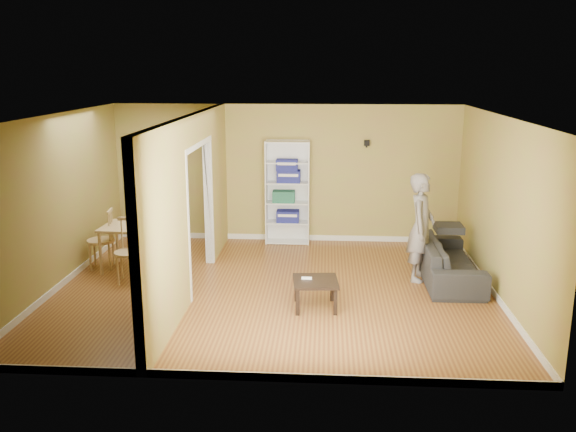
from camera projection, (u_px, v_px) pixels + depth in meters
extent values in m
plane|color=brown|center=(274.00, 290.00, 9.18)|extent=(6.50, 6.50, 0.00)
plane|color=white|center=(273.00, 116.00, 8.56)|extent=(6.50, 6.50, 0.00)
plane|color=#AB8750|center=(286.00, 174.00, 11.53)|extent=(6.50, 0.00, 6.50)
plane|color=#AB8750|center=(250.00, 266.00, 6.20)|extent=(6.50, 0.00, 6.50)
plane|color=#AB8750|center=(56.00, 203.00, 9.07)|extent=(0.00, 5.50, 5.50)
plane|color=#AB8750|center=(501.00, 209.00, 8.67)|extent=(0.00, 5.50, 5.50)
cube|color=black|center=(367.00, 143.00, 11.24)|extent=(0.10, 0.10, 0.10)
imported|color=black|center=(448.00, 254.00, 9.57)|extent=(2.12, 0.91, 0.81)
imported|color=slate|center=(422.00, 218.00, 9.41)|extent=(0.87, 0.77, 1.99)
cube|color=white|center=(266.00, 192.00, 11.44)|extent=(0.02, 0.36, 1.95)
cube|color=white|center=(309.00, 193.00, 11.40)|extent=(0.02, 0.36, 1.95)
cube|color=white|center=(288.00, 191.00, 11.58)|extent=(0.82, 0.02, 1.95)
cube|color=white|center=(288.00, 241.00, 11.65)|extent=(0.78, 0.36, 0.02)
cube|color=white|center=(288.00, 222.00, 11.56)|extent=(0.78, 0.36, 0.02)
cube|color=white|center=(288.00, 202.00, 11.47)|extent=(0.78, 0.36, 0.02)
cube|color=white|center=(288.00, 183.00, 11.37)|extent=(0.78, 0.36, 0.02)
cube|color=white|center=(288.00, 162.00, 11.28)|extent=(0.78, 0.36, 0.02)
cube|color=white|center=(288.00, 142.00, 11.19)|extent=(0.78, 0.36, 0.02)
cube|color=navy|center=(288.00, 216.00, 11.53)|extent=(0.42, 0.28, 0.22)
cube|color=#268369|center=(284.00, 196.00, 11.44)|extent=(0.41, 0.27, 0.21)
cube|color=navy|center=(289.00, 176.00, 11.34)|extent=(0.43, 0.28, 0.22)
cube|color=#0F164B|center=(287.00, 166.00, 11.30)|extent=(0.40, 0.26, 0.20)
cube|color=black|center=(316.00, 281.00, 8.40)|extent=(0.61, 0.61, 0.04)
cube|color=black|center=(296.00, 302.00, 8.22)|extent=(0.05, 0.05, 0.37)
cube|color=black|center=(334.00, 303.00, 8.19)|extent=(0.05, 0.05, 0.37)
cube|color=black|center=(298.00, 288.00, 8.71)|extent=(0.05, 0.05, 0.37)
cube|color=black|center=(334.00, 289.00, 8.68)|extent=(0.05, 0.05, 0.37)
cube|color=white|center=(307.00, 278.00, 8.44)|extent=(0.14, 0.04, 0.03)
cube|color=tan|center=(140.00, 227.00, 9.93)|extent=(1.20, 0.80, 0.04)
cylinder|color=tan|center=(101.00, 255.00, 9.72)|extent=(0.05, 0.05, 0.71)
cylinder|color=tan|center=(168.00, 256.00, 9.65)|extent=(0.05, 0.05, 0.71)
cylinder|color=tan|center=(116.00, 242.00, 10.40)|extent=(0.05, 0.05, 0.71)
cylinder|color=tan|center=(179.00, 243.00, 10.33)|extent=(0.05, 0.05, 0.71)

